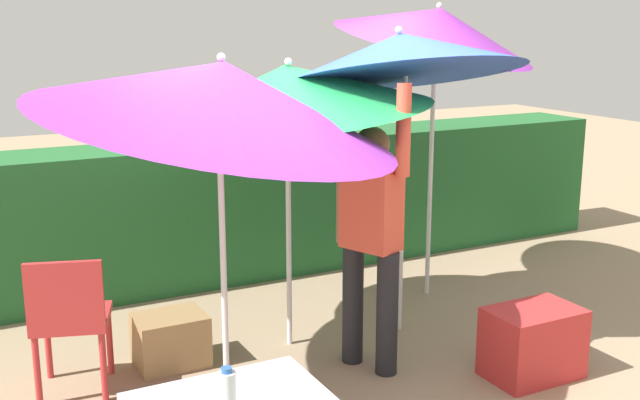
% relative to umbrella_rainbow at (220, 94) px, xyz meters
% --- Properties ---
extents(ground_plane, '(24.00, 24.00, 0.00)m').
position_rel_umbrella_rainbow_xyz_m(ground_plane, '(0.77, -0.02, -1.84)').
color(ground_plane, '#9E8466').
extents(hedge_row, '(8.00, 0.70, 1.21)m').
position_rel_umbrella_rainbow_xyz_m(hedge_row, '(0.77, 2.21, -1.23)').
color(hedge_row, '#23602D').
rests_on(hedge_row, ground_plane).
extents(umbrella_rainbow, '(2.15, 2.11, 2.30)m').
position_rel_umbrella_rainbow_xyz_m(umbrella_rainbow, '(0.00, 0.00, 0.00)').
color(umbrella_rainbow, silver).
rests_on(umbrella_rainbow, ground_plane).
extents(umbrella_orange, '(1.66, 1.62, 2.58)m').
position_rel_umbrella_rainbow_xyz_m(umbrella_orange, '(2.17, 1.00, 0.35)').
color(umbrella_orange, silver).
rests_on(umbrella_orange, ground_plane).
extents(umbrella_yellow, '(1.69, 1.70, 2.34)m').
position_rel_umbrella_rainbow_xyz_m(umbrella_yellow, '(1.48, 0.44, 0.17)').
color(umbrella_yellow, silver).
rests_on(umbrella_yellow, ground_plane).
extents(umbrella_navy, '(1.92, 1.90, 2.09)m').
position_rel_umbrella_rainbow_xyz_m(umbrella_navy, '(0.67, 0.56, -0.05)').
color(umbrella_navy, silver).
rests_on(umbrella_navy, ground_plane).
extents(person_vendor, '(0.34, 0.54, 1.88)m').
position_rel_umbrella_rainbow_xyz_m(person_vendor, '(0.98, -0.01, -0.91)').
color(person_vendor, black).
rests_on(person_vendor, ground_plane).
extents(chair_plastic, '(0.55, 0.55, 0.89)m').
position_rel_umbrella_rainbow_xyz_m(chair_plastic, '(-0.81, 0.49, -1.33)').
color(chair_plastic, '#B72D2D').
rests_on(chair_plastic, ground_plane).
extents(cooler_box, '(0.59, 0.39, 0.46)m').
position_rel_umbrella_rainbow_xyz_m(cooler_box, '(1.84, -0.61, -1.61)').
color(cooler_box, red).
rests_on(cooler_box, ground_plane).
extents(crate_cardboard, '(0.46, 0.36, 0.35)m').
position_rel_umbrella_rainbow_xyz_m(crate_cardboard, '(-0.17, 0.63, -1.67)').
color(crate_cardboard, '#9E7A4C').
rests_on(crate_cardboard, ground_plane).
extents(bottle_water, '(0.07, 0.07, 0.24)m').
position_rel_umbrella_rainbow_xyz_m(bottle_water, '(-0.56, -1.51, -1.00)').
color(bottle_water, silver).
rests_on(bottle_water, folding_table).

